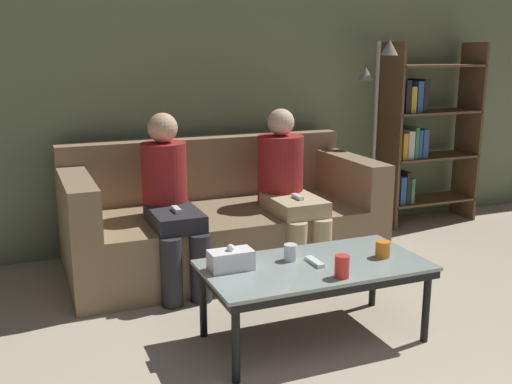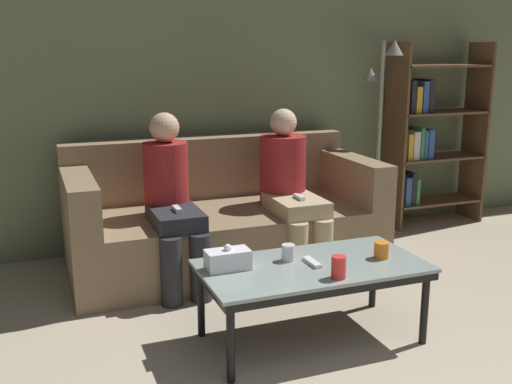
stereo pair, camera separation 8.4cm
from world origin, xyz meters
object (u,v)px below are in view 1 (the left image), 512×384
tissue_box (231,260)px  game_remote (315,262)px  couch (220,221)px  cup_far_center (383,249)px  bookshelf (420,135)px  coffee_table (314,271)px  seated_person_left_end (170,198)px  cup_near_left (342,266)px  seated_person_mid_left (287,185)px  cup_near_right (290,252)px  standing_lamp (377,118)px

tissue_box → game_remote: bearing=-11.6°
couch → cup_far_center: size_ratio=24.34×
tissue_box → bookshelf: (2.29, 1.53, 0.30)m
coffee_table → couch: bearing=93.4°
tissue_box → cup_far_center: bearing=-9.3°
seated_person_left_end → couch: bearing=30.5°
cup_near_left → seated_person_left_end: (-0.52, 1.25, 0.10)m
couch → seated_person_mid_left: bearing=-29.1°
tissue_box → seated_person_mid_left: size_ratio=0.20×
cup_near_left → seated_person_left_end: bearing=112.7°
game_remote → seated_person_left_end: bearing=115.4°
cup_near_right → seated_person_mid_left: size_ratio=0.08×
cup_near_right → bookshelf: bookshelf is taller
cup_near_right → cup_near_left: bearing=-68.0°
bookshelf → seated_person_mid_left: (-1.52, -0.56, -0.19)m
seated_person_left_end → standing_lamp: bearing=13.6°
seated_person_left_end → cup_far_center: bearing=-51.1°
seated_person_mid_left → seated_person_left_end: bearing=-179.1°
couch → standing_lamp: 1.55m
coffee_table → cup_near_right: size_ratio=13.32×
couch → game_remote: 1.29m
couch → tissue_box: bearing=-106.4°
cup_near_right → standing_lamp: size_ratio=0.06×
game_remote → seated_person_left_end: seated_person_left_end is taller
game_remote → seated_person_mid_left: 1.11m
cup_near_right → standing_lamp: (1.41, 1.38, 0.50)m
seated_person_mid_left → coffee_table: bearing=-107.9°
standing_lamp → tissue_box: bearing=-141.5°
cup_near_left → coffee_table: bearing=98.7°
coffee_table → seated_person_left_end: 1.16m
coffee_table → cup_far_center: cup_far_center is taller
seated_person_mid_left → couch: bearing=150.9°
coffee_table → tissue_box: size_ratio=5.24×
cup_near_right → seated_person_mid_left: (0.43, 0.95, 0.12)m
coffee_table → cup_near_left: 0.24m
coffee_table → cup_far_center: (0.38, -0.05, 0.08)m
seated_person_left_end → seated_person_mid_left: 0.83m
cup_far_center → seated_person_mid_left: bearing=92.3°
coffee_table → cup_near_right: (-0.09, 0.09, 0.08)m
cup_near_left → game_remote: cup_near_left is taller
cup_far_center → tissue_box: size_ratio=0.40×
coffee_table → cup_near_right: bearing=134.3°
bookshelf → seated_person_mid_left: size_ratio=1.41×
cup_far_center → bookshelf: bearing=48.2°
bookshelf → tissue_box: bearing=-146.3°
cup_far_center → tissue_box: bearing=170.7°
bookshelf → standing_lamp: standing_lamp is taller
bookshelf → standing_lamp: size_ratio=0.99×
coffee_table → cup_far_center: size_ratio=13.25×
cup_far_center → bookshelf: (1.48, 1.66, 0.31)m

